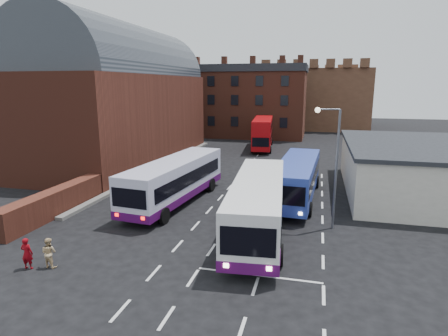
% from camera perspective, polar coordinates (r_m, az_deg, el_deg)
% --- Properties ---
extents(ground, '(180.00, 180.00, 0.00)m').
position_cam_1_polar(ground, '(22.50, -6.34, -10.92)').
color(ground, black).
extents(railway_station, '(12.00, 28.00, 16.00)m').
position_cam_1_polar(railway_station, '(46.34, -15.72, 10.52)').
color(railway_station, '#602B1E').
rests_on(railway_station, ground).
extents(forecourt_wall, '(1.20, 10.00, 1.80)m').
position_cam_1_polar(forecourt_wall, '(28.75, -24.42, -4.83)').
color(forecourt_wall, '#602B1E').
rests_on(forecourt_wall, ground).
extents(cream_building, '(10.40, 16.40, 4.25)m').
position_cam_1_polar(cream_building, '(34.82, 26.48, 0.01)').
color(cream_building, beige).
rests_on(cream_building, ground).
extents(brick_terrace, '(22.00, 10.00, 11.00)m').
position_cam_1_polar(brick_terrace, '(66.73, 2.59, 9.63)').
color(brick_terrace, brown).
rests_on(brick_terrace, ground).
extents(castle_keep, '(22.00, 22.00, 12.00)m').
position_cam_1_polar(castle_keep, '(85.35, 13.42, 10.29)').
color(castle_keep, brown).
rests_on(castle_keep, ground).
extents(bus_white_outbound, '(4.08, 12.50, 3.35)m').
position_cam_1_polar(bus_white_outbound, '(28.87, -7.45, -1.49)').
color(bus_white_outbound, silver).
rests_on(bus_white_outbound, ground).
extents(bus_white_inbound, '(3.97, 12.72, 3.41)m').
position_cam_1_polar(bus_white_inbound, '(22.76, 5.20, -5.19)').
color(bus_white_inbound, white).
rests_on(bus_white_inbound, ground).
extents(bus_blue, '(3.42, 11.75, 3.17)m').
position_cam_1_polar(bus_blue, '(29.93, 11.10, -1.32)').
color(bus_blue, '#2C41A4').
rests_on(bus_blue, ground).
extents(bus_red_double, '(3.54, 10.95, 4.30)m').
position_cam_1_polar(bus_red_double, '(53.23, 5.90, 5.35)').
color(bus_red_double, '#A9070B').
rests_on(bus_red_double, ground).
extents(street_lamp, '(1.54, 0.44, 7.63)m').
position_cam_1_polar(street_lamp, '(23.83, 16.21, 1.58)').
color(street_lamp, '#585A63').
rests_on(street_lamp, ground).
extents(pedestrian_red, '(0.64, 0.46, 1.62)m').
position_cam_1_polar(pedestrian_red, '(21.27, -27.83, -11.44)').
color(pedestrian_red, maroon).
rests_on(pedestrian_red, ground).
extents(pedestrian_beige, '(0.78, 0.62, 1.54)m').
position_cam_1_polar(pedestrian_beige, '(20.99, -25.12, -11.60)').
color(pedestrian_beige, tan).
rests_on(pedestrian_beige, ground).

